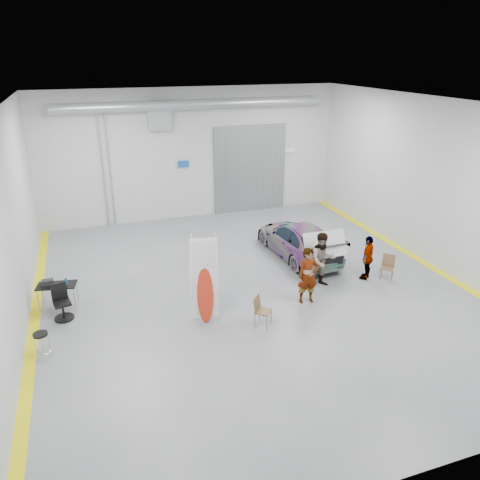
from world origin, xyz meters
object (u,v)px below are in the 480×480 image
object	(u,v)px
work_table	(54,285)
person_a	(308,276)
office_chair	(62,304)
shop_stool	(42,346)
surfboard_display	(206,287)
sedan_car	(298,240)
folding_chair_far	(386,272)
person_c	(368,257)
folding_chair_near	(263,316)
person_b	(322,260)

from	to	relation	value
work_table	person_a	bearing A→B (deg)	-17.00
work_table	office_chair	distance (m)	0.89
shop_stool	surfboard_display	bearing A→B (deg)	4.92
sedan_car	office_chair	xyz separation A→B (m)	(-8.64, -1.92, -0.19)
folding_chair_far	work_table	distance (m)	11.02
folding_chair_far	work_table	size ratio (longest dim) A/B	0.71
sedan_car	person_c	bearing A→B (deg)	115.63
person_a	folding_chair_near	bearing A→B (deg)	-151.01
folding_chair_far	person_a	bearing A→B (deg)	-128.63
folding_chair_far	office_chair	xyz separation A→B (m)	(-10.65, 0.99, 0.20)
person_b	surfboard_display	bearing A→B (deg)	-165.94
work_table	office_chair	bearing A→B (deg)	-75.90
folding_chair_near	work_table	size ratio (longest dim) A/B	0.71
folding_chair_near	shop_stool	size ratio (longest dim) A/B	1.17
person_b	folding_chair_near	bearing A→B (deg)	-147.35
office_chair	work_table	bearing A→B (deg)	92.45
person_c	office_chair	bearing A→B (deg)	-43.68
person_a	surfboard_display	distance (m)	3.32
person_b	folding_chair_far	xyz separation A→B (m)	(2.39, -0.32, -0.68)
sedan_car	person_b	distance (m)	2.63
sedan_car	person_c	world-z (taller)	person_c
folding_chair_far	sedan_car	bearing A→B (deg)	167.69
sedan_car	folding_chair_far	world-z (taller)	sedan_car
folding_chair_near	work_table	distance (m)	6.52
surfboard_display	sedan_car	bearing A→B (deg)	47.14
surfboard_display	office_chair	world-z (taller)	surfboard_display
sedan_car	person_a	size ratio (longest dim) A/B	2.49
work_table	shop_stool	bearing A→B (deg)	-95.68
sedan_car	office_chair	distance (m)	8.85
folding_chair_near	office_chair	bearing A→B (deg)	109.75
work_table	surfboard_display	bearing A→B (deg)	-29.54
person_b	person_a	bearing A→B (deg)	-137.05
sedan_car	work_table	distance (m)	8.91
sedan_car	shop_stool	distance (m)	9.92
person_b	person_c	bearing A→B (deg)	2.10
surfboard_display	folding_chair_far	xyz separation A→B (m)	(6.64, 0.58, -0.86)
shop_stool	office_chair	world-z (taller)	office_chair
folding_chair_far	shop_stool	world-z (taller)	folding_chair_far
person_a	sedan_car	bearing A→B (deg)	73.65
person_c	work_table	size ratio (longest dim) A/B	1.26
person_b	shop_stool	xyz separation A→B (m)	(-8.74, -1.29, -0.58)
sedan_car	folding_chair_near	bearing A→B (deg)	50.48
person_a	surfboard_display	xyz separation A→B (m)	(-3.31, -0.09, 0.22)
work_table	office_chair	xyz separation A→B (m)	(0.21, -0.82, -0.26)
person_a	person_c	bearing A→B (deg)	21.36
person_a	person_c	world-z (taller)	person_a
office_chair	person_a	bearing A→B (deg)	-23.09
person_a	office_chair	size ratio (longest dim) A/B	1.70
sedan_car	office_chair	size ratio (longest dim) A/B	4.24
person_a	folding_chair_far	xyz separation A→B (m)	(3.33, 0.49, -0.64)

